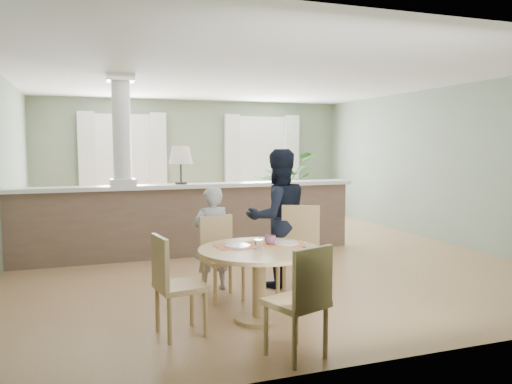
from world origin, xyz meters
name	(u,v)px	position (x,y,z in m)	size (l,w,h in m)	color
ground	(251,254)	(0.00, 0.00, 0.00)	(8.00, 8.00, 0.00)	tan
room_shell	(237,138)	(-0.03, 0.63, 1.81)	(7.02, 8.02, 2.71)	gray
pony_wall	(186,210)	(-0.99, 0.20, 0.71)	(5.32, 0.38, 2.70)	#765F4C
sofa	(241,210)	(0.47, 2.02, 0.42)	(2.86, 1.12, 0.84)	#9B7F54
houseplant	(285,187)	(1.70, 2.75, 0.77)	(1.39, 1.20, 1.54)	#2F6227
dining_table	(259,263)	(-0.86, -2.79, 0.57)	(1.18, 1.18, 0.80)	tan
chair_far_boy	(220,253)	(-1.04, -1.98, 0.50)	(0.47, 0.47, 0.91)	tan
chair_far_man	(299,246)	(-0.17, -2.17, 0.56)	(0.63, 0.63, 1.01)	tan
chair_near	(302,297)	(-0.85, -3.75, 0.51)	(0.53, 0.53, 0.92)	tan
chair_side	(173,281)	(-1.73, -2.93, 0.50)	(0.47, 0.47, 0.91)	tan
child_person	(212,238)	(-1.05, -1.66, 0.61)	(0.45, 0.29, 1.23)	#A7A7AC
man_person	(278,218)	(-0.24, -1.72, 0.83)	(0.80, 0.63, 1.65)	black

